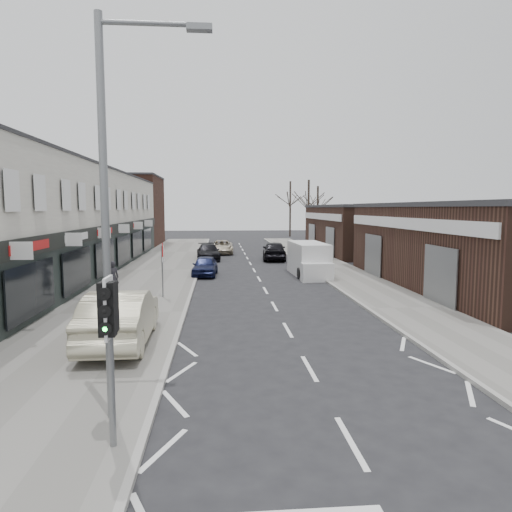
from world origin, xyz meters
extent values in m
plane|color=black|center=(0.00, 0.00, 0.00)|extent=(160.00, 160.00, 0.00)
cube|color=slate|center=(-6.75, 22.00, 0.06)|extent=(5.50, 64.00, 0.12)
cube|color=slate|center=(5.75, 22.00, 0.06)|extent=(3.50, 64.00, 0.12)
cube|color=silver|center=(-13.50, 19.50, 3.55)|extent=(8.00, 41.00, 7.10)
cube|color=#45271D|center=(-13.50, 45.00, 4.00)|extent=(8.00, 10.00, 8.00)
cube|color=#3C241B|center=(12.50, 14.00, 2.25)|extent=(10.00, 18.00, 4.50)
cube|color=#3C241B|center=(12.50, 34.00, 2.25)|extent=(10.00, 16.00, 4.50)
cylinder|color=slate|center=(-4.40, -2.00, 1.62)|extent=(0.12, 0.12, 3.00)
cube|color=silver|center=(-4.40, -2.00, 2.67)|extent=(0.05, 0.55, 1.10)
cube|color=black|center=(-4.40, -2.12, 2.67)|extent=(0.28, 0.22, 0.95)
sphere|color=#0CE533|center=(-4.40, -2.24, 2.37)|extent=(0.18, 0.18, 0.18)
cube|color=black|center=(-4.40, -1.88, 2.67)|extent=(0.26, 0.20, 0.90)
cylinder|color=slate|center=(-4.70, -0.80, 4.12)|extent=(0.16, 0.16, 8.00)
cylinder|color=slate|center=(-3.80, -0.80, 7.92)|extent=(1.80, 0.10, 0.10)
cube|color=slate|center=(-2.80, -0.80, 7.87)|extent=(0.50, 0.22, 0.12)
cylinder|color=slate|center=(-5.20, 12.00, 1.37)|extent=(0.07, 0.07, 2.50)
cube|color=white|center=(-5.15, 12.00, 1.97)|extent=(0.04, 0.45, 0.25)
cube|color=white|center=(3.40, 19.46, 1.07)|extent=(2.12, 4.77, 2.15)
cube|color=white|center=(3.40, 16.70, 0.56)|extent=(1.92, 0.89, 1.13)
cylinder|color=black|center=(2.53, 17.81, 0.36)|extent=(0.22, 0.72, 0.72)
cylinder|color=black|center=(4.27, 17.81, 0.36)|extent=(0.22, 0.72, 0.72)
cylinder|color=black|center=(2.53, 21.10, 0.36)|extent=(0.22, 0.72, 0.72)
cylinder|color=black|center=(4.27, 21.10, 0.36)|extent=(0.22, 0.72, 0.72)
imported|color=#BBB495|center=(-5.60, 4.45, 0.98)|extent=(1.95, 5.26, 1.72)
imported|color=black|center=(-7.77, 12.95, 0.96)|extent=(0.72, 0.60, 1.68)
imported|color=#121738|center=(-3.40, 19.71, 0.64)|extent=(1.75, 3.87, 1.29)
imported|color=black|center=(-3.40, 28.81, 0.68)|extent=(2.18, 4.77, 1.35)
imported|color=#B5A991|center=(-2.22, 34.02, 0.65)|extent=(2.19, 4.68, 1.30)
imported|color=white|center=(3.50, 19.54, 0.69)|extent=(1.51, 4.20, 1.38)
imported|color=black|center=(2.20, 28.29, 0.81)|extent=(2.31, 4.91, 1.62)
camera|label=1|loc=(-2.45, -10.05, 4.42)|focal=32.00mm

